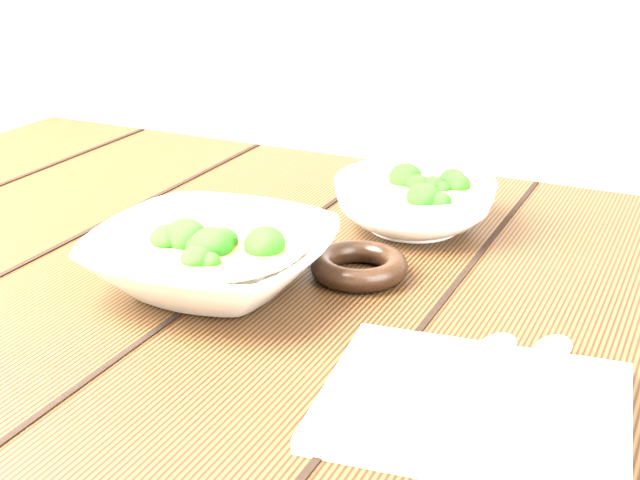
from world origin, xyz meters
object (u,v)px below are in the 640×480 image
Objects in this scene: trivet at (359,266)px; napkin at (473,406)px; table at (260,382)px; soup_bowl_front at (212,257)px; soup_bowl_back at (414,202)px.

trivet is 0.44× the size of napkin.
table is at bearing 143.08° from napkin.
soup_bowl_front reaches higher than trivet.
table is 0.16m from soup_bowl_front.
soup_bowl_back is at bearing 89.27° from trivet.
table is 5.18× the size of soup_bowl_front.
table is 5.35× the size of soup_bowl_back.
trivet is at bearing 125.09° from napkin.
napkin is at bearing -63.54° from soup_bowl_back.
soup_bowl_front is 0.30m from napkin.
trivet is 0.25m from napkin.
table is at bearing 59.79° from soup_bowl_front.
soup_bowl_front is 1.09× the size of napkin.
soup_bowl_back is 0.15m from trivet.
soup_bowl_back is at bearing 109.15° from napkin.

